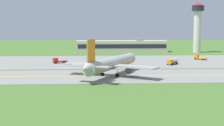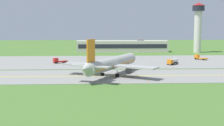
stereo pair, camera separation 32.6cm
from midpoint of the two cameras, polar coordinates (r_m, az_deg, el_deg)
ground_plane at (r=103.66m, az=-0.73°, el=-2.39°), size 500.00×500.00×0.00m
taxiway_strip at (r=103.65m, az=-0.73°, el=-2.36°), size 240.00×28.00×0.10m
apron_pad at (r=145.83m, az=2.64°, el=0.32°), size 140.00×52.00×0.10m
taxiway_centreline at (r=103.65m, az=-0.73°, el=-2.33°), size 220.00×0.60×0.01m
airplane_lead at (r=103.53m, az=0.03°, el=-0.09°), size 30.59×36.90×12.70m
service_truck_baggage at (r=158.13m, az=15.50°, el=1.00°), size 5.71×6.20×2.59m
service_truck_fuel at (r=135.17m, az=10.99°, el=0.32°), size 5.71×5.67×2.65m
service_truck_catering at (r=139.94m, az=-9.62°, el=0.42°), size 6.53×5.08×2.59m
terminal_building at (r=196.78m, az=1.92°, el=3.04°), size 56.32×9.50×8.18m
control_tower at (r=198.79m, az=15.32°, el=6.99°), size 7.60×7.60×30.03m
traffic_cone_near_edge at (r=115.01m, az=-3.98°, el=-1.33°), size 0.44×0.44×0.60m
traffic_cone_mid_edge at (r=92.70m, az=6.60°, el=-3.35°), size 0.44×0.44×0.60m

